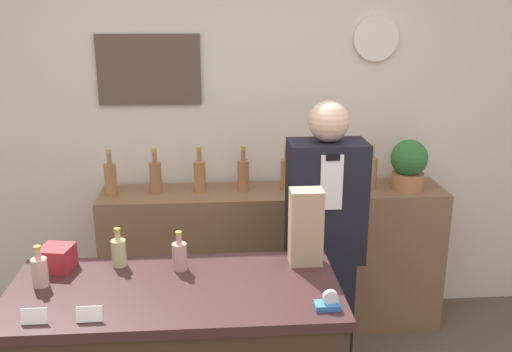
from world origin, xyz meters
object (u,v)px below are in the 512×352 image
shopkeeper (324,248)px  tape_dispenser (328,303)px  paper_bag (306,227)px  potted_plant (409,164)px

shopkeeper → tape_dispenser: shopkeeper is taller
shopkeeper → tape_dispenser: (-0.17, -0.94, 0.21)m
paper_bag → tape_dispenser: (0.02, -0.39, -0.14)m
potted_plant → paper_bag: size_ratio=0.96×
shopkeeper → paper_bag: 0.69m
tape_dispenser → paper_bag: bearing=93.6°
shopkeeper → tape_dispenser: 0.98m
shopkeeper → tape_dispenser: bearing=-100.4°
paper_bag → tape_dispenser: size_ratio=3.66×
potted_plant → paper_bag: paper_bag is taller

